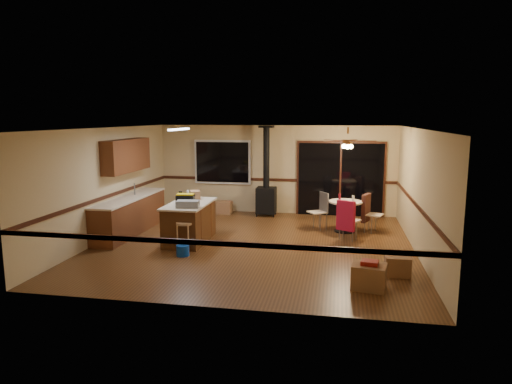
% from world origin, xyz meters
% --- Properties ---
extents(floor, '(7.00, 7.00, 0.00)m').
position_xyz_m(floor, '(0.00, 0.00, 0.00)').
color(floor, '#512F16').
rests_on(floor, ground).
extents(ceiling, '(7.00, 7.00, 0.00)m').
position_xyz_m(ceiling, '(0.00, 0.00, 2.60)').
color(ceiling, silver).
rests_on(ceiling, ground).
extents(wall_back, '(7.00, 0.00, 7.00)m').
position_xyz_m(wall_back, '(0.00, 3.50, 1.30)').
color(wall_back, tan).
rests_on(wall_back, ground).
extents(wall_front, '(7.00, 0.00, 7.00)m').
position_xyz_m(wall_front, '(0.00, -3.50, 1.30)').
color(wall_front, tan).
rests_on(wall_front, ground).
extents(wall_left, '(0.00, 7.00, 7.00)m').
position_xyz_m(wall_left, '(-3.50, 0.00, 1.30)').
color(wall_left, tan).
rests_on(wall_left, ground).
extents(wall_right, '(0.00, 7.00, 7.00)m').
position_xyz_m(wall_right, '(3.50, 0.00, 1.30)').
color(wall_right, tan).
rests_on(wall_right, ground).
extents(chair_rail, '(7.00, 7.00, 0.08)m').
position_xyz_m(chair_rail, '(0.00, 0.00, 1.00)').
color(chair_rail, '#38180E').
rests_on(chair_rail, ground).
extents(window, '(1.72, 0.10, 1.32)m').
position_xyz_m(window, '(-1.60, 3.45, 1.50)').
color(window, black).
rests_on(window, ground).
extents(sliding_door, '(2.52, 0.10, 2.10)m').
position_xyz_m(sliding_door, '(1.90, 3.45, 1.05)').
color(sliding_door, black).
rests_on(sliding_door, ground).
extents(lower_cabinets, '(0.60, 3.00, 0.86)m').
position_xyz_m(lower_cabinets, '(-3.20, 0.50, 0.43)').
color(lower_cabinets, '#5B2D17').
rests_on(lower_cabinets, ground).
extents(countertop, '(0.64, 3.04, 0.04)m').
position_xyz_m(countertop, '(-3.20, 0.50, 0.88)').
color(countertop, beige).
rests_on(countertop, lower_cabinets).
extents(upper_cabinets, '(0.35, 2.00, 0.80)m').
position_xyz_m(upper_cabinets, '(-3.33, 0.70, 1.90)').
color(upper_cabinets, '#5B2D17').
rests_on(upper_cabinets, ground).
extents(kitchen_island, '(0.88, 1.68, 0.90)m').
position_xyz_m(kitchen_island, '(-1.50, 0.00, 0.45)').
color(kitchen_island, '#482712').
rests_on(kitchen_island, ground).
extents(wood_stove, '(0.55, 0.50, 2.52)m').
position_xyz_m(wood_stove, '(-0.20, 3.05, 0.73)').
color(wood_stove, black).
rests_on(wood_stove, ground).
extents(ceiling_fan, '(0.24, 0.24, 0.55)m').
position_xyz_m(ceiling_fan, '(2.04, 1.54, 2.21)').
color(ceiling_fan, brown).
rests_on(ceiling_fan, ceiling).
extents(fluorescent_strip, '(0.10, 1.20, 0.04)m').
position_xyz_m(fluorescent_strip, '(-1.80, 0.30, 2.56)').
color(fluorescent_strip, white).
rests_on(fluorescent_strip, ceiling).
extents(toolbox_grey, '(0.52, 0.33, 0.15)m').
position_xyz_m(toolbox_grey, '(-1.36, -0.50, 0.98)').
color(toolbox_grey, slate).
rests_on(toolbox_grey, kitchen_island).
extents(toolbox_black, '(0.41, 0.24, 0.22)m').
position_xyz_m(toolbox_black, '(-1.52, -0.21, 1.01)').
color(toolbox_black, black).
rests_on(toolbox_black, kitchen_island).
extents(toolbox_yellow_lid, '(0.39, 0.23, 0.03)m').
position_xyz_m(toolbox_yellow_lid, '(-1.52, -0.21, 1.13)').
color(toolbox_yellow_lid, gold).
rests_on(toolbox_yellow_lid, toolbox_black).
extents(box_on_island, '(0.32, 0.36, 0.20)m').
position_xyz_m(box_on_island, '(-1.52, 0.51, 1.00)').
color(box_on_island, brown).
rests_on(box_on_island, kitchen_island).
extents(bottle_dark, '(0.09, 0.09, 0.28)m').
position_xyz_m(bottle_dark, '(-1.69, -0.04, 1.04)').
color(bottle_dark, black).
rests_on(bottle_dark, kitchen_island).
extents(bottle_pink, '(0.07, 0.07, 0.22)m').
position_xyz_m(bottle_pink, '(-1.45, -0.18, 1.01)').
color(bottle_pink, '#D84C8C').
rests_on(bottle_pink, kitchen_island).
extents(bottle_white, '(0.07, 0.07, 0.18)m').
position_xyz_m(bottle_white, '(-1.76, 0.69, 0.99)').
color(bottle_white, white).
rests_on(bottle_white, kitchen_island).
extents(bar_stool, '(0.42, 0.42, 0.63)m').
position_xyz_m(bar_stool, '(-1.35, -0.79, 0.32)').
color(bar_stool, tan).
rests_on(bar_stool, floor).
extents(blue_bucket, '(0.32, 0.32, 0.22)m').
position_xyz_m(blue_bucket, '(-1.29, -1.10, 0.11)').
color(blue_bucket, '#0B3BA4').
rests_on(blue_bucket, floor).
extents(dining_table, '(0.83, 0.83, 0.78)m').
position_xyz_m(dining_table, '(2.04, 1.54, 0.53)').
color(dining_table, black).
rests_on(dining_table, ground).
extents(glass_red, '(0.07, 0.07, 0.17)m').
position_xyz_m(glass_red, '(1.89, 1.64, 0.86)').
color(glass_red, '#590C14').
rests_on(glass_red, dining_table).
extents(glass_cream, '(0.08, 0.08, 0.15)m').
position_xyz_m(glass_cream, '(2.22, 1.49, 0.86)').
color(glass_cream, beige).
rests_on(glass_cream, dining_table).
extents(chair_left, '(0.56, 0.56, 0.51)m').
position_xyz_m(chair_left, '(1.43, 1.70, 0.59)').
color(chair_left, tan).
rests_on(chair_left, ground).
extents(chair_near, '(0.59, 0.61, 0.70)m').
position_xyz_m(chair_near, '(2.05, 0.68, 0.60)').
color(chair_near, tan).
rests_on(chair_near, ground).
extents(chair_right, '(0.58, 0.56, 0.70)m').
position_xyz_m(chair_right, '(2.57, 1.66, 0.60)').
color(chair_right, tan).
rests_on(chair_right, ground).
extents(box_under_window, '(0.46, 0.37, 0.37)m').
position_xyz_m(box_under_window, '(-1.48, 3.10, 0.18)').
color(box_under_window, brown).
rests_on(box_under_window, floor).
extents(box_corner_a, '(0.62, 0.55, 0.41)m').
position_xyz_m(box_corner_a, '(2.40, -2.29, 0.21)').
color(box_corner_a, brown).
rests_on(box_corner_a, floor).
extents(box_corner_b, '(0.45, 0.39, 0.36)m').
position_xyz_m(box_corner_b, '(2.94, -1.53, 0.18)').
color(box_corner_b, brown).
rests_on(box_corner_b, floor).
extents(box_small_red, '(0.31, 0.27, 0.07)m').
position_xyz_m(box_small_red, '(2.40, -2.29, 0.45)').
color(box_small_red, maroon).
rests_on(box_small_red, box_corner_a).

